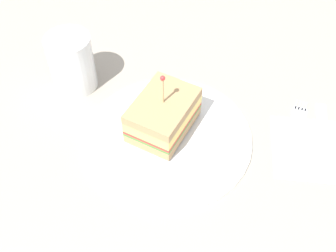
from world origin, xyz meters
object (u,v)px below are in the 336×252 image
napkin (308,148)px  fork (297,124)px  sandwich_half_center (165,114)px  drink_glass (72,65)px  plate (168,137)px  knife (323,133)px

napkin → fork: 4.56cm
sandwich_half_center → drink_glass: sandwich_half_center is taller
sandwich_half_center → napkin: (11.79, 17.35, -3.41)cm
plate → fork: size_ratio=2.37×
plate → sandwich_half_center: 3.55cm
sandwich_half_center → napkin: sandwich_half_center is taller
sandwich_half_center → drink_glass: (-14.86, -9.41, 0.68)cm
plate → knife: (8.60, 21.46, -0.23)cm
plate → sandwich_half_center: sandwich_half_center is taller
sandwich_half_center → napkin: 21.25cm
sandwich_half_center → knife: 23.74cm
plate → drink_glass: bearing=-151.3°
fork → knife: 3.96cm
napkin → fork: fork is taller
napkin → knife: knife is taller
drink_glass → napkin: bearing=45.1°
plate → knife: plate is taller
plate → drink_glass: size_ratio=2.63×
plate → napkin: size_ratio=2.16×
drink_glass → fork: drink_glass is taller
drink_glass → napkin: (26.65, 26.76, -4.10)cm
fork → sandwich_half_center: bearing=-111.7°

